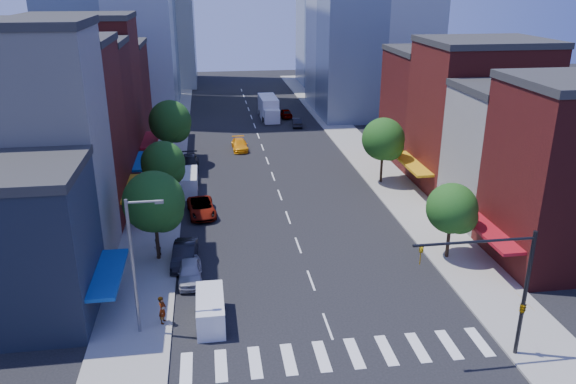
# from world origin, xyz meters

# --- Properties ---
(ground) EXTENTS (220.00, 220.00, 0.00)m
(ground) POSITION_xyz_m (0.00, 0.00, 0.00)
(ground) COLOR black
(ground) RESTS_ON ground
(sidewalk_left) EXTENTS (5.00, 120.00, 0.15)m
(sidewalk_left) POSITION_xyz_m (-12.50, 40.00, 0.07)
(sidewalk_left) COLOR gray
(sidewalk_left) RESTS_ON ground
(sidewalk_right) EXTENTS (5.00, 120.00, 0.15)m
(sidewalk_right) POSITION_xyz_m (12.50, 40.00, 0.07)
(sidewalk_right) COLOR gray
(sidewalk_right) RESTS_ON ground
(crosswalk) EXTENTS (19.00, 3.00, 0.01)m
(crosswalk) POSITION_xyz_m (0.00, -3.00, 0.01)
(crosswalk) COLOR silver
(crosswalk) RESTS_ON ground
(bldg_left_1) EXTENTS (12.00, 8.00, 18.00)m
(bldg_left_1) POSITION_xyz_m (-21.00, 12.00, 9.00)
(bldg_left_1) COLOR beige
(bldg_left_1) RESTS_ON ground
(bldg_left_2) EXTENTS (12.00, 9.00, 16.00)m
(bldg_left_2) POSITION_xyz_m (-21.00, 20.50, 8.00)
(bldg_left_2) COLOR maroon
(bldg_left_2) RESTS_ON ground
(bldg_left_3) EXTENTS (12.00, 8.00, 15.00)m
(bldg_left_3) POSITION_xyz_m (-21.00, 29.00, 7.50)
(bldg_left_3) COLOR #541515
(bldg_left_3) RESTS_ON ground
(bldg_left_4) EXTENTS (12.00, 9.00, 17.00)m
(bldg_left_4) POSITION_xyz_m (-21.00, 37.50, 8.50)
(bldg_left_4) COLOR maroon
(bldg_left_4) RESTS_ON ground
(bldg_left_5) EXTENTS (12.00, 10.00, 13.00)m
(bldg_left_5) POSITION_xyz_m (-21.00, 47.00, 6.50)
(bldg_left_5) COLOR #541515
(bldg_left_5) RESTS_ON ground
(bldg_right_1) EXTENTS (12.00, 8.00, 12.00)m
(bldg_right_1) POSITION_xyz_m (21.00, 15.00, 6.00)
(bldg_right_1) COLOR beige
(bldg_right_1) RESTS_ON ground
(bldg_right_2) EXTENTS (12.00, 10.00, 15.00)m
(bldg_right_2) POSITION_xyz_m (21.00, 24.00, 7.50)
(bldg_right_2) COLOR maroon
(bldg_right_2) RESTS_ON ground
(bldg_right_3) EXTENTS (12.00, 10.00, 13.00)m
(bldg_right_3) POSITION_xyz_m (21.00, 34.00, 6.50)
(bldg_right_3) COLOR #541515
(bldg_right_3) RESTS_ON ground
(traffic_signal) EXTENTS (7.24, 2.24, 8.00)m
(traffic_signal) POSITION_xyz_m (9.94, -4.50, 4.16)
(traffic_signal) COLOR black
(traffic_signal) RESTS_ON sidewalk_right
(streetlight) EXTENTS (2.25, 0.25, 9.00)m
(streetlight) POSITION_xyz_m (-11.81, 1.00, 5.28)
(streetlight) COLOR slate
(streetlight) RESTS_ON sidewalk_left
(tree_left_near) EXTENTS (4.80, 4.80, 7.30)m
(tree_left_near) POSITION_xyz_m (-11.35, 10.92, 4.87)
(tree_left_near) COLOR black
(tree_left_near) RESTS_ON sidewalk_left
(tree_left_mid) EXTENTS (4.20, 4.20, 6.65)m
(tree_left_mid) POSITION_xyz_m (-11.35, 21.92, 4.53)
(tree_left_mid) COLOR black
(tree_left_mid) RESTS_ON sidewalk_left
(tree_left_far) EXTENTS (5.00, 5.00, 7.75)m
(tree_left_far) POSITION_xyz_m (-11.35, 35.92, 5.20)
(tree_left_far) COLOR black
(tree_left_far) RESTS_ON sidewalk_left
(tree_right_near) EXTENTS (4.00, 4.00, 6.20)m
(tree_right_near) POSITION_xyz_m (11.65, 7.92, 4.19)
(tree_right_near) COLOR black
(tree_right_near) RESTS_ON sidewalk_right
(tree_right_far) EXTENTS (4.60, 4.60, 7.20)m
(tree_right_far) POSITION_xyz_m (11.65, 25.92, 4.86)
(tree_right_far) COLOR black
(tree_right_far) RESTS_ON sidewalk_right
(parked_car_front) EXTENTS (1.87, 4.43, 1.50)m
(parked_car_front) POSITION_xyz_m (-8.93, 7.28, 0.75)
(parked_car_front) COLOR #ABABB0
(parked_car_front) RESTS_ON ground
(parked_car_second) EXTENTS (2.11, 5.04, 1.62)m
(parked_car_second) POSITION_xyz_m (-9.40, 10.07, 0.81)
(parked_car_second) COLOR black
(parked_car_second) RESTS_ON ground
(parked_car_third) EXTENTS (2.96, 5.48, 1.46)m
(parked_car_third) POSITION_xyz_m (-8.08, 19.83, 0.73)
(parked_car_third) COLOR #999999
(parked_car_third) RESTS_ON ground
(parked_car_rear) EXTENTS (2.18, 5.32, 1.54)m
(parked_car_rear) POSITION_xyz_m (-9.50, 34.12, 0.77)
(parked_car_rear) COLOR black
(parked_car_rear) RESTS_ON ground
(cargo_van_near) EXTENTS (1.84, 4.45, 1.89)m
(cargo_van_near) POSITION_xyz_m (-7.50, 1.43, 0.94)
(cargo_van_near) COLOR silver
(cargo_van_near) RESTS_ON ground
(cargo_van_far) EXTENTS (2.12, 5.15, 2.19)m
(cargo_van_far) POSITION_xyz_m (-9.50, 26.13, 1.09)
(cargo_van_far) COLOR silver
(cargo_van_far) RESTS_ON ground
(taxi) EXTENTS (2.08, 4.84, 1.39)m
(taxi) POSITION_xyz_m (-3.09, 41.25, 0.69)
(taxi) COLOR #FFA30D
(taxi) RESTS_ON ground
(traffic_car_oncoming) EXTENTS (1.84, 4.21, 1.35)m
(traffic_car_oncoming) POSITION_xyz_m (6.42, 52.69, 0.67)
(traffic_car_oncoming) COLOR black
(traffic_car_oncoming) RESTS_ON ground
(traffic_car_far) EXTENTS (2.03, 4.39, 1.46)m
(traffic_car_far) POSITION_xyz_m (5.48, 58.90, 0.73)
(traffic_car_far) COLOR #999999
(traffic_car_far) RESTS_ON ground
(box_truck) EXTENTS (2.83, 8.67, 3.47)m
(box_truck) POSITION_xyz_m (2.71, 58.43, 1.64)
(box_truck) COLOR white
(box_truck) RESTS_ON ground
(pedestrian_near) EXTENTS (0.61, 0.79, 1.91)m
(pedestrian_near) POSITION_xyz_m (-10.57, 1.75, 1.11)
(pedestrian_near) COLOR #999999
(pedestrian_near) RESTS_ON sidewalk_left
(pedestrian_far) EXTENTS (0.78, 0.89, 1.54)m
(pedestrian_far) POSITION_xyz_m (-11.60, 11.32, 0.92)
(pedestrian_far) COLOR #999999
(pedestrian_far) RESTS_ON sidewalk_left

